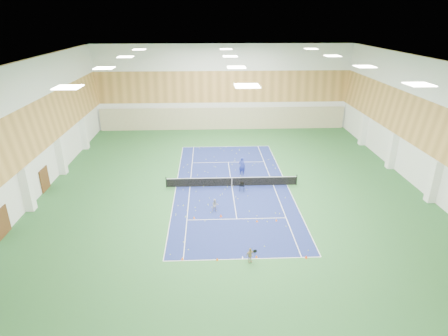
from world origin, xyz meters
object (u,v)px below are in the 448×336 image
at_px(tennis_net, 232,181).
at_px(child_apron, 250,255).
at_px(coach, 242,166).
at_px(child_court, 215,205).
at_px(ball_cart, 242,187).

xyz_separation_m(tennis_net, child_apron, (0.45, -12.21, 0.01)).
bearing_deg(child_apron, coach, 62.19).
height_order(tennis_net, child_court, child_court).
relative_size(coach, child_court, 1.70).
bearing_deg(ball_cart, coach, 97.47).
distance_m(coach, child_apron, 15.07).
xyz_separation_m(tennis_net, child_court, (-1.75, -5.00, 0.02)).
bearing_deg(tennis_net, child_court, -109.31).
relative_size(child_apron, ball_cart, 1.39).
height_order(coach, ball_cart, coach).
xyz_separation_m(child_court, ball_cart, (2.65, 3.92, -0.17)).
height_order(tennis_net, child_apron, child_apron).
bearing_deg(child_court, ball_cart, 44.68).
bearing_deg(coach, child_apron, 109.42).
bearing_deg(tennis_net, child_apron, -87.89).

